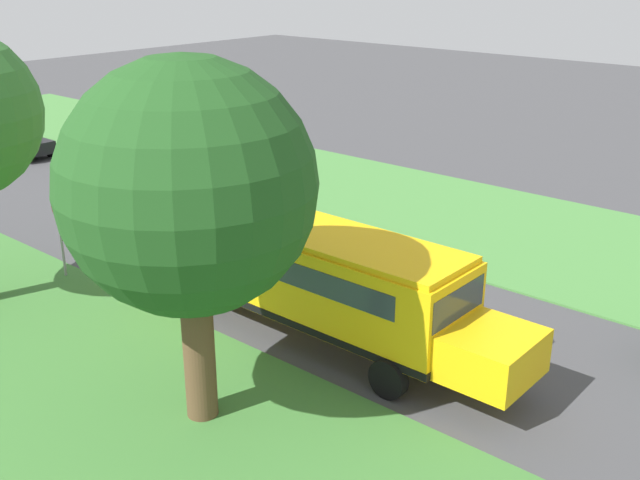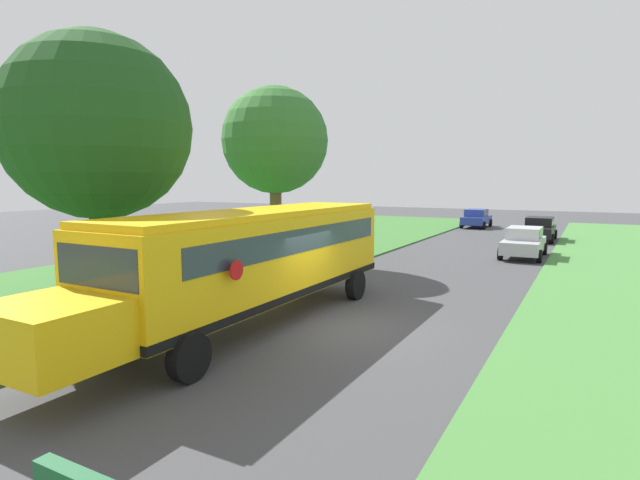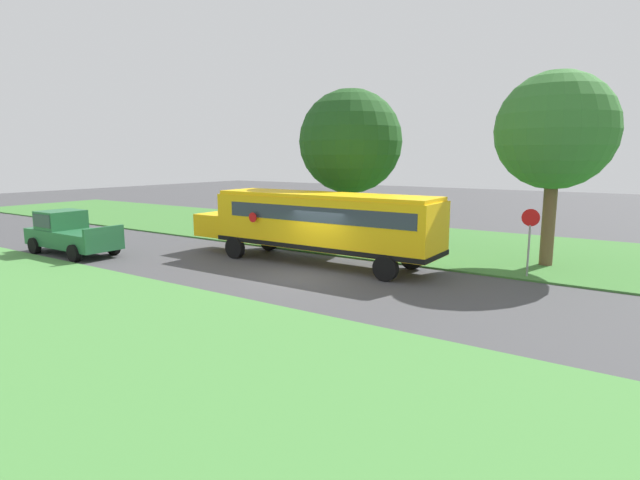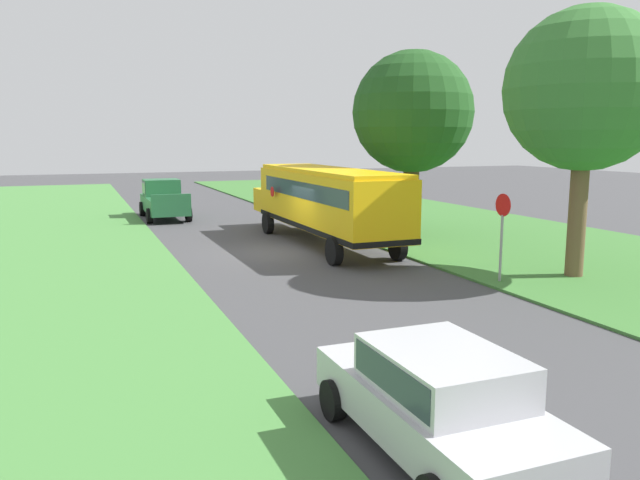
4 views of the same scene
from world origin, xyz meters
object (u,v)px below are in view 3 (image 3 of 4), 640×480
pickup_truck (69,232)px  oak_tree_roadside_mid (556,128)px  oak_tree_beside_bus (349,142)px  school_bus (318,221)px  stop_sign (530,235)px

pickup_truck → oak_tree_roadside_mid: size_ratio=0.65×
oak_tree_beside_bus → oak_tree_roadside_mid: bearing=92.5°
oak_tree_beside_bus → oak_tree_roadside_mid: (-0.44, 9.87, 0.43)m
pickup_truck → oak_tree_beside_bus: size_ratio=0.66×
school_bus → oak_tree_beside_bus: size_ratio=1.51×
school_bus → oak_tree_beside_bus: oak_tree_beside_bus is taller
school_bus → pickup_truck: 12.54m
school_bus → stop_sign: school_bus is taller
stop_sign → pickup_truck: bearing=-69.8°
pickup_truck → oak_tree_roadside_mid: bearing=116.8°
school_bus → pickup_truck: school_bus is taller
oak_tree_roadside_mid → stop_sign: 5.08m
oak_tree_beside_bus → oak_tree_roadside_mid: size_ratio=0.99×
oak_tree_roadside_mid → stop_sign: (2.85, -0.21, -4.20)m
school_bus → oak_tree_roadside_mid: bearing=121.2°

